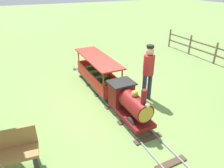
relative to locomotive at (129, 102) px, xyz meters
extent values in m
plane|color=#75934C|center=(0.00, -0.83, -0.49)|extent=(60.00, 60.00, 0.00)
cube|color=gray|center=(-0.21, -1.05, -0.47)|extent=(0.03, 6.05, 0.04)
cube|color=gray|center=(0.21, -1.05, -0.47)|extent=(0.03, 6.05, 0.04)
cube|color=#4C3828|center=(0.00, -3.70, -0.47)|extent=(0.66, 0.14, 0.03)
cube|color=#4C3828|center=(0.00, -2.94, -0.47)|extent=(0.66, 0.14, 0.03)
cube|color=#4C3828|center=(0.00, -2.18, -0.47)|extent=(0.66, 0.14, 0.03)
cube|color=#4C3828|center=(0.00, -1.43, -0.47)|extent=(0.66, 0.14, 0.03)
cube|color=#4C3828|center=(0.00, -0.67, -0.47)|extent=(0.66, 0.14, 0.03)
cube|color=#4C3828|center=(0.00, 0.09, -0.47)|extent=(0.66, 0.14, 0.03)
cube|color=#4C3828|center=(0.00, 0.84, -0.47)|extent=(0.66, 0.14, 0.03)
cube|color=#4C3828|center=(0.00, 1.60, -0.47)|extent=(0.66, 0.14, 0.03)
cube|color=maroon|center=(0.00, 0.08, -0.28)|extent=(0.54, 1.40, 0.10)
cylinder|color=maroon|center=(0.00, 0.28, 0.07)|extent=(0.44, 0.85, 0.44)
cylinder|color=#B7932D|center=(0.00, 0.70, 0.07)|extent=(0.37, 0.02, 0.37)
cylinder|color=maroon|center=(0.00, 0.57, 0.45)|extent=(0.12, 0.12, 0.31)
sphere|color=#B7932D|center=(0.00, 0.23, 0.34)|extent=(0.16, 0.16, 0.16)
cube|color=maroon|center=(0.00, -0.40, 0.05)|extent=(0.54, 0.45, 0.55)
cube|color=black|center=(0.00, -0.40, 0.34)|extent=(0.62, 0.53, 0.04)
sphere|color=#F2EAB2|center=(0.00, 0.73, 0.33)|extent=(0.10, 0.10, 0.10)
cylinder|color=#2D2D2D|center=(-0.21, 0.43, -0.29)|extent=(0.05, 0.32, 0.32)
cylinder|color=#2D2D2D|center=(0.21, 0.43, -0.29)|extent=(0.05, 0.32, 0.32)
cylinder|color=#2D2D2D|center=(-0.21, -0.27, -0.29)|extent=(0.05, 0.32, 0.32)
cylinder|color=#2D2D2D|center=(0.21, -0.27, -0.29)|extent=(0.05, 0.32, 0.32)
cube|color=#3F3F3F|center=(0.00, -1.95, -0.31)|extent=(0.62, 2.25, 0.08)
cube|color=red|center=(-0.29, -1.95, -0.09)|extent=(0.04, 2.25, 0.35)
cube|color=red|center=(0.29, -1.95, -0.09)|extent=(0.04, 2.25, 0.35)
cube|color=red|center=(0.00, -0.84, -0.09)|extent=(0.62, 0.04, 0.35)
cube|color=red|center=(0.00, -3.05, -0.09)|extent=(0.62, 0.04, 0.35)
cylinder|color=red|center=(-0.28, -0.87, 0.11)|extent=(0.04, 0.04, 0.75)
cylinder|color=red|center=(0.28, -0.87, 0.11)|extent=(0.04, 0.04, 0.75)
cylinder|color=red|center=(-0.28, -3.02, 0.11)|extent=(0.04, 0.04, 0.75)
cylinder|color=red|center=(0.28, -3.02, 0.11)|extent=(0.04, 0.04, 0.75)
cube|color=red|center=(0.00, -1.95, 0.50)|extent=(0.72, 2.35, 0.04)
cube|color=#2D6B33|center=(0.00, -2.68, -0.15)|extent=(0.46, 0.20, 0.24)
cube|color=#2D6B33|center=(0.00, -2.19, -0.15)|extent=(0.46, 0.20, 0.24)
cube|color=#2D6B33|center=(0.00, -1.71, -0.15)|extent=(0.46, 0.20, 0.24)
cube|color=#2D6B33|center=(0.00, -1.22, -0.15)|extent=(0.46, 0.20, 0.24)
cylinder|color=#262626|center=(-0.21, -1.16, -0.33)|extent=(0.04, 0.24, 0.24)
cylinder|color=#262626|center=(0.21, -1.16, -0.33)|extent=(0.04, 0.24, 0.24)
cylinder|color=#262626|center=(-0.21, -2.74, -0.33)|extent=(0.04, 0.24, 0.24)
cylinder|color=#262626|center=(0.21, -2.74, -0.33)|extent=(0.04, 0.24, 0.24)
cylinder|color=#282D47|center=(-1.03, -0.59, -0.09)|extent=(0.12, 0.12, 0.80)
cylinder|color=#282D47|center=(-0.85, -0.59, -0.09)|extent=(0.12, 0.12, 0.80)
cylinder|color=#B22828|center=(-0.94, -0.59, 0.59)|extent=(0.30, 0.30, 0.55)
sphere|color=tan|center=(-0.94, -0.59, 0.97)|extent=(0.22, 0.22, 0.22)
cylinder|color=black|center=(-0.94, -0.59, 1.10)|extent=(0.20, 0.20, 0.06)
cube|color=#333333|center=(2.28, 0.55, -0.28)|extent=(0.12, 0.33, 0.42)
cylinder|color=#756047|center=(-5.14, -4.57, -0.04)|extent=(0.08, 0.08, 0.90)
cylinder|color=#756047|center=(-5.14, -3.16, -0.04)|extent=(0.08, 0.08, 0.90)
cylinder|color=#756047|center=(-5.14, -1.75, -0.04)|extent=(0.08, 0.08, 0.90)
camera|label=1|loc=(2.23, 3.60, 2.60)|focal=32.79mm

